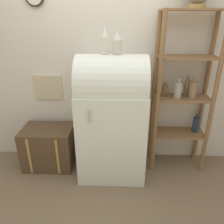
# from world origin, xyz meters

# --- Properties ---
(ground_plane) EXTENTS (12.00, 12.00, 0.00)m
(ground_plane) POSITION_xyz_m (0.00, 0.00, 0.00)
(ground_plane) COLOR #7A664C
(wall_back) EXTENTS (7.00, 0.09, 2.70)m
(wall_back) POSITION_xyz_m (-0.00, 0.57, 1.35)
(wall_back) COLOR silver
(wall_back) RESTS_ON ground_plane
(refrigerator) EXTENTS (0.78, 0.69, 1.46)m
(refrigerator) POSITION_xyz_m (-0.00, 0.22, 0.75)
(refrigerator) COLOR silver
(refrigerator) RESTS_ON ground_plane
(suitcase_trunk) EXTENTS (0.63, 0.45, 0.53)m
(suitcase_trunk) POSITION_xyz_m (-0.82, 0.29, 0.27)
(suitcase_trunk) COLOR brown
(suitcase_trunk) RESTS_ON ground_plane
(shelf_unit) EXTENTS (0.67, 0.33, 1.90)m
(shelf_unit) POSITION_xyz_m (0.83, 0.36, 1.04)
(shelf_unit) COLOR olive
(shelf_unit) RESTS_ON ground_plane
(vase_left) EXTENTS (0.08, 0.08, 0.27)m
(vase_left) POSITION_xyz_m (-0.07, 0.23, 1.59)
(vase_left) COLOR silver
(vase_left) RESTS_ON refrigerator
(vase_center) EXTENTS (0.11, 0.11, 0.22)m
(vase_center) POSITION_xyz_m (0.05, 0.23, 1.56)
(vase_center) COLOR beige
(vase_center) RESTS_ON refrigerator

